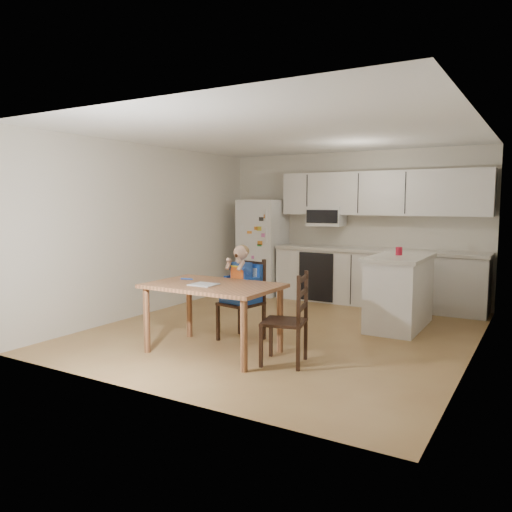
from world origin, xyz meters
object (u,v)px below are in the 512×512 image
(red_cup, at_px, (399,251))
(chair_booster, at_px, (244,283))
(chair_side, at_px, (293,313))
(refrigerator, at_px, (263,247))
(kitchen_island, at_px, (400,291))
(dining_table, at_px, (213,293))

(red_cup, xyz_separation_m, chair_booster, (-1.43, -1.59, -0.32))
(chair_booster, height_order, chair_side, chair_booster)
(chair_side, bearing_deg, refrigerator, -159.55)
(kitchen_island, bearing_deg, red_cup, 130.04)
(refrigerator, distance_m, kitchen_island, 3.05)
(red_cup, xyz_separation_m, chair_side, (-0.50, -2.14, -0.48))
(red_cup, height_order, chair_side, red_cup)
(red_cup, xyz_separation_m, dining_table, (-1.44, -2.21, -0.35))
(kitchen_island, bearing_deg, chair_side, -104.30)
(kitchen_island, height_order, chair_side, kitchen_island)
(chair_booster, distance_m, chair_side, 1.09)
(chair_booster, bearing_deg, dining_table, -81.03)
(chair_side, bearing_deg, dining_table, -99.33)
(refrigerator, relative_size, chair_side, 1.79)
(kitchen_island, distance_m, dining_table, 2.63)
(refrigerator, height_order, chair_side, refrigerator)
(red_cup, relative_size, chair_side, 0.11)
(refrigerator, relative_size, dining_table, 1.19)
(chair_booster, relative_size, chair_side, 1.21)
(kitchen_island, relative_size, red_cup, 11.98)
(kitchen_island, distance_m, red_cup, 0.53)
(red_cup, distance_m, chair_side, 2.25)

